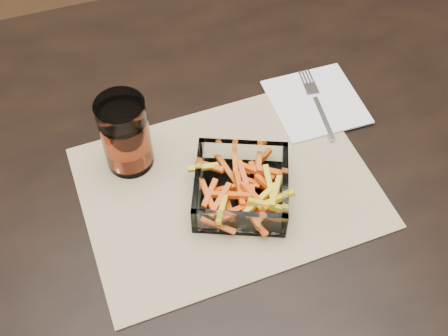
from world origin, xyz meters
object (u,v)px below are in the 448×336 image
at_px(tumbler, 126,136).
at_px(fork, 316,101).
at_px(dining_table, 250,168).
at_px(glass_bowl, 241,188).

height_order(tumbler, fork, tumbler).
relative_size(dining_table, tumbler, 11.98).
relative_size(tumbler, fork, 0.79).
height_order(glass_bowl, tumbler, tumbler).
xyz_separation_m(glass_bowl, tumbler, (-0.15, 0.12, 0.04)).
bearing_deg(tumbler, dining_table, -4.15).
distance_m(dining_table, tumbler, 0.26).
bearing_deg(glass_bowl, dining_table, 61.56).
height_order(dining_table, tumbler, tumbler).
distance_m(glass_bowl, fork, 0.24).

